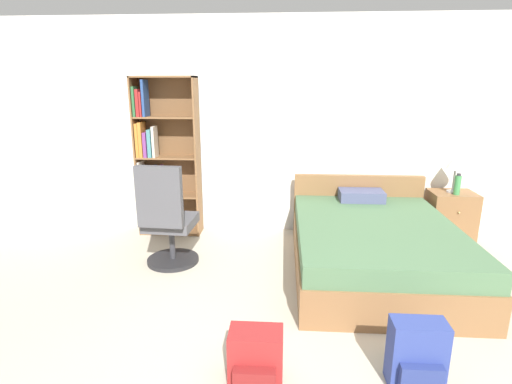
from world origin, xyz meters
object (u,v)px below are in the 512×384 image
office_chair (167,222)px  table_lamp (456,162)px  bed (373,245)px  backpack_red (256,358)px  bookshelf (160,161)px  nightstand (450,217)px  backpack_blue (417,356)px  water_bottle (458,185)px

office_chair → table_lamp: 3.29m
bed → backpack_red: bearing=-122.8°
bookshelf → bed: size_ratio=0.92×
bed → nightstand: 1.38m
table_lamp → bed: bearing=-141.5°
bed → table_lamp: size_ratio=4.42×
bed → table_lamp: (1.06, 0.85, 0.69)m
bed → backpack_blue: bearing=-92.3°
bed → backpack_red: bed is taller
bed → office_chair: office_chair is taller
bookshelf → nightstand: size_ratio=3.17×
bookshelf → backpack_blue: (2.34, -2.54, -0.71)m
table_lamp → backpack_blue: (-1.13, -2.47, -0.75)m
bookshelf → backpack_blue: size_ratio=4.35×
nightstand → backpack_red: (-2.14, -2.49, -0.14)m
office_chair → table_lamp: bearing=16.2°
backpack_blue → water_bottle: bearing=64.4°
water_bottle → nightstand: bearing=84.6°
backpack_blue → table_lamp: bearing=65.4°
nightstand → backpack_red: size_ratio=1.76×
nightstand → table_lamp: 0.66m
bookshelf → water_bottle: 3.49m
office_chair → backpack_blue: size_ratio=2.48×
bookshelf → nightstand: bearing=-1.1°
table_lamp → water_bottle: (0.01, -0.09, -0.24)m
table_lamp → backpack_red: 3.37m
office_chair → nightstand: bearing=16.2°
office_chair → water_bottle: office_chair is taller
bookshelf → nightstand: bookshelf is taller
nightstand → backpack_red: nightstand is taller
nightstand → backpack_blue: size_ratio=1.37×
water_bottle → bookshelf: bearing=177.3°
bed → table_lamp: 1.53m
bed → table_lamp: table_lamp is taller
table_lamp → bookshelf: bearing=178.8°
nightstand → bed: bearing=-141.8°
bed → office_chair: 2.07m
office_chair → nightstand: size_ratio=1.81×
bookshelf → backpack_red: (1.35, -2.56, -0.75)m
bookshelf → water_bottle: (3.48, -0.16, -0.20)m
water_bottle → office_chair: bearing=-165.5°
bookshelf → office_chair: bearing=-70.4°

